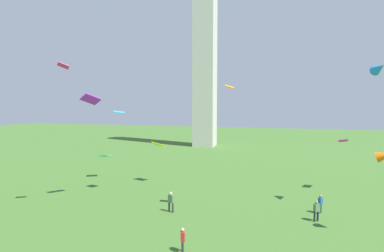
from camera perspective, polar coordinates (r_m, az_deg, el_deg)
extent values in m
cube|color=beige|center=(70.80, 2.52, 15.25)|extent=(4.82, 4.82, 46.78)
cylinder|color=#51754C|center=(29.46, 23.33, -14.57)|extent=(0.15, 0.15, 0.82)
cylinder|color=#51754C|center=(29.78, 23.68, -14.38)|extent=(0.15, 0.15, 0.82)
cube|color=#235693|center=(29.40, 23.55, -13.12)|extent=(0.46, 0.51, 0.65)
sphere|color=#A37556|center=(29.27, 23.57, -12.29)|extent=(0.24, 0.24, 0.24)
cylinder|color=#2D3338|center=(20.74, -1.79, -22.46)|extent=(0.15, 0.15, 0.79)
cylinder|color=#2D3338|center=(21.06, -1.85, -22.02)|extent=(0.15, 0.15, 0.79)
cube|color=red|center=(20.60, -1.82, -20.48)|extent=(0.38, 0.49, 0.62)
sphere|color=#D8AD84|center=(20.43, -1.82, -19.39)|extent=(0.23, 0.23, 0.23)
cylinder|color=#1E2333|center=(27.81, 23.10, -15.68)|extent=(0.16, 0.16, 0.83)
cylinder|color=#1E2333|center=(27.54, 22.57, -15.86)|extent=(0.16, 0.16, 0.83)
cube|color=#51754C|center=(27.43, 22.88, -14.31)|extent=(0.50, 0.50, 0.66)
sphere|color=#A37556|center=(27.30, 22.90, -13.41)|extent=(0.24, 0.24, 0.24)
cylinder|color=#2D3338|center=(27.83, -4.43, -15.28)|extent=(0.17, 0.17, 0.88)
cylinder|color=#2D3338|center=(27.60, -3.73, -15.44)|extent=(0.17, 0.17, 0.88)
cube|color=#51754C|center=(27.46, -4.09, -13.81)|extent=(0.53, 0.39, 0.70)
sphere|color=beige|center=(27.32, -4.10, -12.85)|extent=(0.26, 0.26, 0.26)
cube|color=#319DD7|center=(37.73, -13.87, 2.63)|extent=(1.62, 1.49, 0.40)
cube|color=#D82780|center=(28.11, -23.59, 10.63)|extent=(1.12, 0.98, 0.60)
cube|color=#D81799|center=(36.77, 27.15, -2.53)|extent=(1.24, 1.52, 0.55)
cube|color=#28B9AB|center=(35.13, -16.38, -5.55)|extent=(1.54, 1.20, 0.48)
cone|color=#207CE8|center=(30.12, 32.41, 9.42)|extent=(1.27, 1.64, 1.19)
cube|color=#A323DB|center=(30.38, -18.96, 4.90)|extent=(1.73, 1.74, 1.17)
cube|color=orange|center=(25.30, 7.24, 7.54)|extent=(0.79, 0.64, 0.42)
cube|color=#D1CE08|center=(36.61, -6.53, -3.54)|extent=(1.64, 1.35, 0.74)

